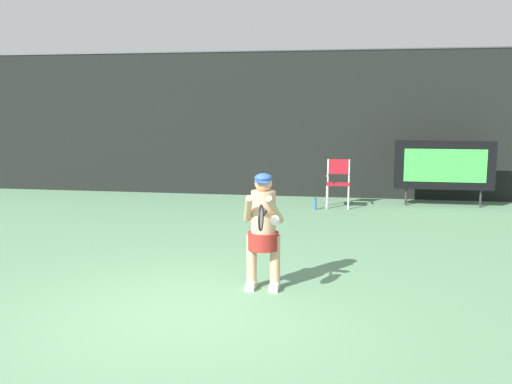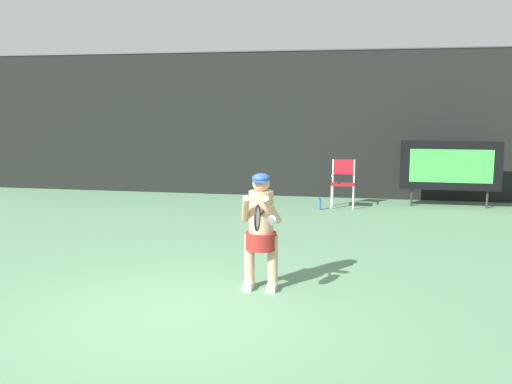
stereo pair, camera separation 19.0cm
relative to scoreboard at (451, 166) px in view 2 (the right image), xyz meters
name	(u,v)px [view 2 (the right image)]	position (x,y,z in m)	size (l,w,h in m)	color
ground	(174,320)	(-3.90, -7.75, -0.96)	(18.00, 22.00, 0.03)	#5E8B65
backdrop_screen	(286,125)	(-3.90, 0.93, 0.86)	(18.00, 0.12, 3.66)	black
scoreboard	(451,166)	(0.00, 0.00, 0.00)	(2.20, 0.21, 1.50)	black
umpire_chair	(343,180)	(-2.38, -0.47, -0.33)	(0.52, 0.44, 1.08)	white
water_bottle	(320,204)	(-2.87, -0.91, -0.82)	(0.07, 0.07, 0.27)	blue
tennis_player	(261,227)	(-3.16, -6.54, -0.14)	(0.52, 0.59, 1.47)	white
tennis_racket	(258,217)	(-3.11, -7.04, 0.07)	(0.03, 0.60, 0.31)	black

